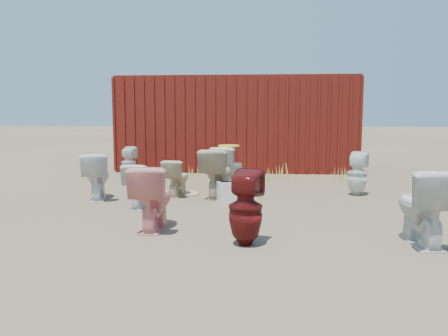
# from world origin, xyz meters

# --- Properties ---
(ground) EXTENTS (100.00, 100.00, 0.00)m
(ground) POSITION_xyz_m (0.00, 0.00, 0.00)
(ground) COLOR brown
(ground) RESTS_ON ground
(shipping_container) EXTENTS (6.00, 2.40, 2.40)m
(shipping_container) POSITION_xyz_m (0.00, 5.20, 1.20)
(shipping_container) COLOR #520F0D
(shipping_container) RESTS_ON ground
(toilet_front_a) EXTENTS (0.62, 0.86, 0.79)m
(toilet_front_a) POSITION_xyz_m (-2.18, 0.56, 0.40)
(toilet_front_a) COLOR white
(toilet_front_a) RESTS_ON ground
(toilet_front_pink) EXTENTS (0.46, 0.80, 0.82)m
(toilet_front_pink) POSITION_xyz_m (-0.74, -1.33, 0.41)
(toilet_front_pink) COLOR pink
(toilet_front_pink) RESTS_ON ground
(toilet_front_c) EXTENTS (0.59, 0.77, 0.69)m
(toilet_front_c) POSITION_xyz_m (-1.19, -0.07, 0.35)
(toilet_front_c) COLOR silver
(toilet_front_c) RESTS_ON ground
(toilet_front_maroon) EXTENTS (0.45, 0.46, 0.83)m
(toilet_front_maroon) POSITION_xyz_m (0.43, -1.92, 0.42)
(toilet_front_maroon) COLOR #5C100F
(toilet_front_maroon) RESTS_ON ground
(toilet_front_e) EXTENTS (0.51, 0.86, 0.86)m
(toilet_front_e) POSITION_xyz_m (2.39, -1.74, 0.43)
(toilet_front_e) COLOR silver
(toilet_front_e) RESTS_ON ground
(toilet_back_a) EXTENTS (0.36, 0.36, 0.73)m
(toilet_back_a) POSITION_xyz_m (-2.33, 2.91, 0.37)
(toilet_back_a) COLOR silver
(toilet_back_a) RESTS_ON ground
(toilet_back_beige_left) EXTENTS (0.60, 0.90, 0.86)m
(toilet_back_beige_left) POSITION_xyz_m (-0.14, 0.83, 0.43)
(toilet_back_beige_left) COLOR #C8B492
(toilet_back_beige_left) RESTS_ON ground
(toilet_back_beige_right) EXTENTS (0.47, 0.69, 0.65)m
(toilet_back_beige_right) POSITION_xyz_m (-0.87, 0.95, 0.33)
(toilet_back_beige_right) COLOR beige
(toilet_back_beige_right) RESTS_ON ground
(toilet_back_yellowlid) EXTENTS (0.72, 0.92, 0.83)m
(toilet_back_yellowlid) POSITION_xyz_m (0.00, 1.79, 0.41)
(toilet_back_yellowlid) COLOR white
(toilet_back_yellowlid) RESTS_ON ground
(toilet_back_e) EXTENTS (0.46, 0.47, 0.78)m
(toilet_back_e) POSITION_xyz_m (2.34, 1.27, 0.39)
(toilet_back_e) COLOR white
(toilet_back_e) RESTS_ON ground
(yellow_lid) EXTENTS (0.42, 0.52, 0.02)m
(yellow_lid) POSITION_xyz_m (0.00, 1.79, 0.84)
(yellow_lid) COLOR yellow
(yellow_lid) RESTS_ON toilet_back_yellowlid
(loose_tank) EXTENTS (0.54, 0.35, 0.35)m
(loose_tank) POSITION_xyz_m (0.16, 0.44, 0.17)
(loose_tank) COLOR silver
(loose_tank) RESTS_ON ground
(loose_lid_near) EXTENTS (0.43, 0.53, 0.02)m
(loose_lid_near) POSITION_xyz_m (0.09, 3.50, 0.01)
(loose_lid_near) COLOR beige
(loose_lid_near) RESTS_ON ground
(loose_lid_far) EXTENTS (0.55, 0.59, 0.02)m
(loose_lid_far) POSITION_xyz_m (-0.69, 1.14, 0.01)
(loose_lid_far) COLOR beige
(loose_lid_far) RESTS_ON ground
(weed_clump_a) EXTENTS (0.36, 0.36, 0.26)m
(weed_clump_a) POSITION_xyz_m (-2.09, 3.20, 0.13)
(weed_clump_a) COLOR #AEB247
(weed_clump_a) RESTS_ON ground
(weed_clump_b) EXTENTS (0.32, 0.32, 0.30)m
(weed_clump_b) POSITION_xyz_m (0.77, 2.91, 0.15)
(weed_clump_b) COLOR #AEB247
(weed_clump_b) RESTS_ON ground
(weed_clump_c) EXTENTS (0.36, 0.36, 0.31)m
(weed_clump_c) POSITION_xyz_m (2.30, 2.87, 0.15)
(weed_clump_c) COLOR #AEB247
(weed_clump_c) RESTS_ON ground
(weed_clump_d) EXTENTS (0.30, 0.30, 0.27)m
(weed_clump_d) POSITION_xyz_m (-0.95, 3.50, 0.14)
(weed_clump_d) COLOR #AEB247
(weed_clump_d) RESTS_ON ground
(weed_clump_e) EXTENTS (0.34, 0.34, 0.32)m
(weed_clump_e) POSITION_xyz_m (1.11, 3.50, 0.16)
(weed_clump_e) COLOR #AEB247
(weed_clump_e) RESTS_ON ground
(weed_clump_f) EXTENTS (0.28, 0.28, 0.25)m
(weed_clump_f) POSITION_xyz_m (3.01, 0.50, 0.13)
(weed_clump_f) COLOR #AEB247
(weed_clump_f) RESTS_ON ground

